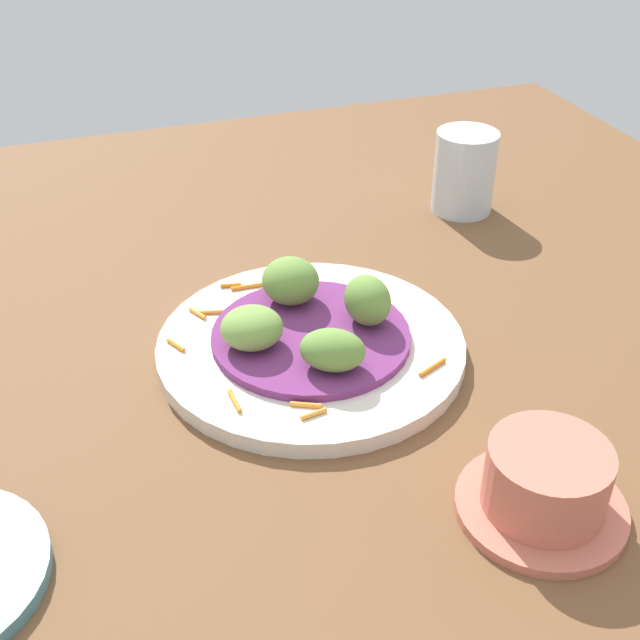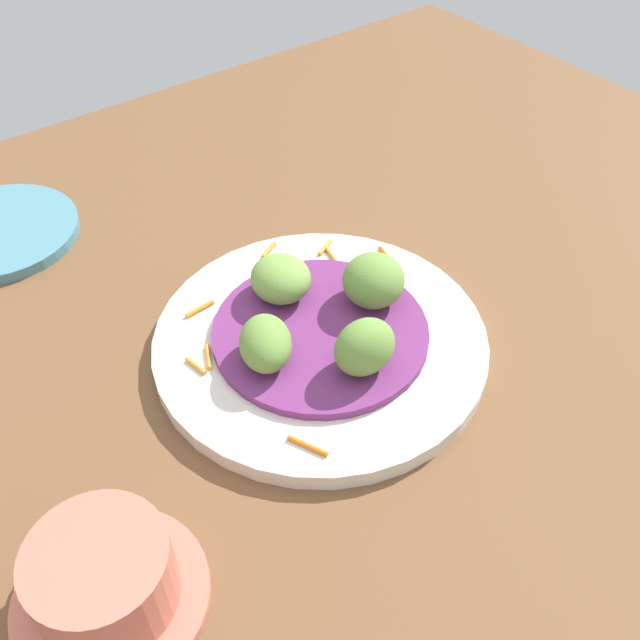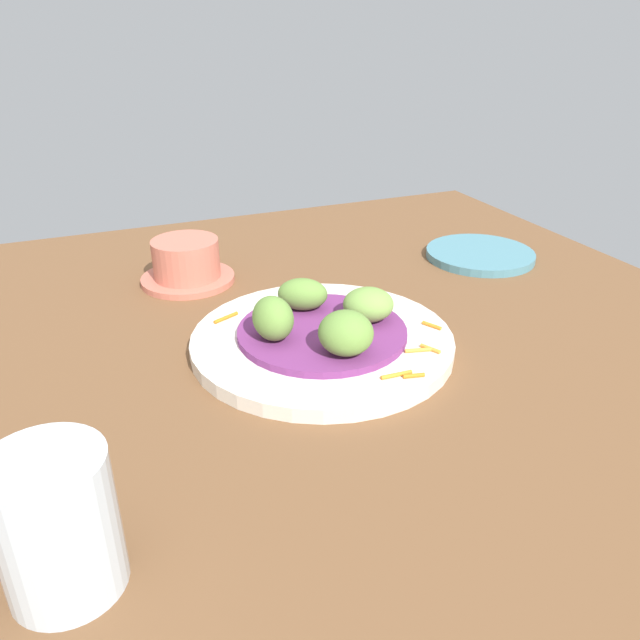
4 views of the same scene
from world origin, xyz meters
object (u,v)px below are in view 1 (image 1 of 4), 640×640
main_plate (331,334)px  terracotta_bowl (47,393)px  guac_scoop_left (364,313)px  guac_scoop_center (300,301)px  side_plate_small (521,293)px

main_plate → terracotta_bowl: size_ratio=2.12×
main_plate → guac_scoop_left: 5.53cm
main_plate → guac_scoop_left: guac_scoop_left is taller
guac_scoop_center → side_plate_small: bearing=54.9°
guac_scoop_left → side_plate_small: bearing=67.3°
side_plate_small → guac_scoop_center: bearing=-125.1°
main_plate → side_plate_small: (12.29, 21.67, -0.20)cm
guac_scoop_left → guac_scoop_center: guac_scoop_left is taller
side_plate_small → terracotta_bowl: 54.88cm
guac_scoop_center → side_plate_small: (15.94, 22.72, -3.69)cm
main_plate → side_plate_small: bearing=60.4°
main_plate → terracotta_bowl: (-13.70, -26.63, 1.70)cm
guac_scoop_center → side_plate_small: guac_scoop_center is taller
terracotta_bowl → guac_scoop_left: bearing=57.9°
main_plate → terracotta_bowl: terracotta_bowl is taller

